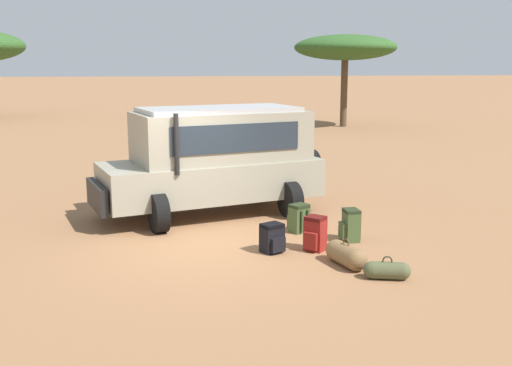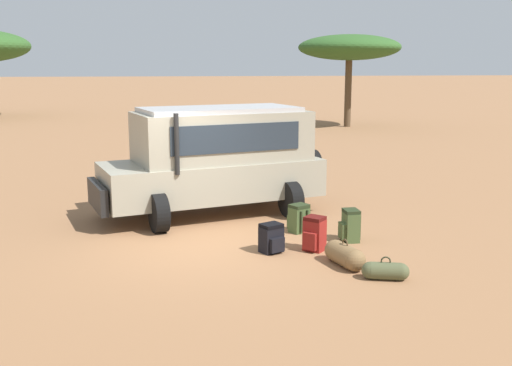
{
  "view_description": "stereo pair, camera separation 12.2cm",
  "coord_description": "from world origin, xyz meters",
  "px_view_note": "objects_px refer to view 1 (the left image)",
  "views": [
    {
      "loc": [
        -0.92,
        -10.98,
        3.39
      ],
      "look_at": [
        1.08,
        0.84,
        1.0
      ],
      "focal_mm": 42.0,
      "sensor_mm": 36.0,
      "label": 1
    },
    {
      "loc": [
        -0.8,
        -11.0,
        3.39
      ],
      "look_at": [
        1.08,
        0.84,
        1.0
      ],
      "focal_mm": 42.0,
      "sensor_mm": 36.0,
      "label": 2
    }
  ],
  "objects_px": {
    "backpack_outermost": "(315,234)",
    "duffel_bag_low_black_case": "(346,255)",
    "backpack_beside_front_wheel": "(350,226)",
    "duffel_bag_soft_canvas": "(387,270)",
    "backpack_cluster_center": "(272,238)",
    "safari_vehicle": "(216,158)",
    "acacia_tree_centre_back": "(345,48)",
    "backpack_near_rear_wheel": "(299,218)"
  },
  "relations": [
    {
      "from": "backpack_beside_front_wheel",
      "to": "backpack_near_rear_wheel",
      "type": "height_order",
      "value": "backpack_beside_front_wheel"
    },
    {
      "from": "backpack_outermost",
      "to": "duffel_bag_soft_canvas",
      "type": "distance_m",
      "value": 1.82
    },
    {
      "from": "backpack_cluster_center",
      "to": "safari_vehicle",
      "type": "bearing_deg",
      "value": 103.29
    },
    {
      "from": "backpack_beside_front_wheel",
      "to": "backpack_cluster_center",
      "type": "distance_m",
      "value": 1.7
    },
    {
      "from": "backpack_outermost",
      "to": "acacia_tree_centre_back",
      "type": "distance_m",
      "value": 22.99
    },
    {
      "from": "duffel_bag_low_black_case",
      "to": "acacia_tree_centre_back",
      "type": "height_order",
      "value": "acacia_tree_centre_back"
    },
    {
      "from": "backpack_beside_front_wheel",
      "to": "duffel_bag_low_black_case",
      "type": "relative_size",
      "value": 0.65
    },
    {
      "from": "backpack_beside_front_wheel",
      "to": "backpack_near_rear_wheel",
      "type": "bearing_deg",
      "value": 137.0
    },
    {
      "from": "backpack_cluster_center",
      "to": "backpack_near_rear_wheel",
      "type": "xyz_separation_m",
      "value": [
        0.79,
        1.24,
        0.02
      ]
    },
    {
      "from": "backpack_beside_front_wheel",
      "to": "duffel_bag_soft_canvas",
      "type": "distance_m",
      "value": 2.14
    },
    {
      "from": "safari_vehicle",
      "to": "backpack_outermost",
      "type": "bearing_deg",
      "value": -63.76
    },
    {
      "from": "safari_vehicle",
      "to": "backpack_cluster_center",
      "type": "height_order",
      "value": "safari_vehicle"
    },
    {
      "from": "backpack_cluster_center",
      "to": "duffel_bag_low_black_case",
      "type": "bearing_deg",
      "value": -40.55
    },
    {
      "from": "backpack_cluster_center",
      "to": "duffel_bag_soft_canvas",
      "type": "bearing_deg",
      "value": -47.5
    },
    {
      "from": "backpack_near_rear_wheel",
      "to": "backpack_outermost",
      "type": "xyz_separation_m",
      "value": [
        0.0,
        -1.26,
        0.03
      ]
    },
    {
      "from": "duffel_bag_soft_canvas",
      "to": "acacia_tree_centre_back",
      "type": "height_order",
      "value": "acacia_tree_centre_back"
    },
    {
      "from": "duffel_bag_soft_canvas",
      "to": "backpack_cluster_center",
      "type": "bearing_deg",
      "value": 132.5
    },
    {
      "from": "backpack_outermost",
      "to": "acacia_tree_centre_back",
      "type": "bearing_deg",
      "value": 70.96
    },
    {
      "from": "backpack_beside_front_wheel",
      "to": "duffel_bag_low_black_case",
      "type": "height_order",
      "value": "backpack_beside_front_wheel"
    },
    {
      "from": "backpack_outermost",
      "to": "duffel_bag_low_black_case",
      "type": "distance_m",
      "value": 0.97
    },
    {
      "from": "duffel_bag_soft_canvas",
      "to": "acacia_tree_centre_back",
      "type": "distance_m",
      "value": 24.36
    },
    {
      "from": "backpack_cluster_center",
      "to": "backpack_outermost",
      "type": "relative_size",
      "value": 0.83
    },
    {
      "from": "backpack_cluster_center",
      "to": "backpack_outermost",
      "type": "distance_m",
      "value": 0.8
    },
    {
      "from": "backpack_beside_front_wheel",
      "to": "backpack_outermost",
      "type": "distance_m",
      "value": 0.96
    },
    {
      "from": "acacia_tree_centre_back",
      "to": "backpack_cluster_center",
      "type": "bearing_deg",
      "value": -110.94
    },
    {
      "from": "acacia_tree_centre_back",
      "to": "duffel_bag_low_black_case",
      "type": "bearing_deg",
      "value": -107.62
    },
    {
      "from": "safari_vehicle",
      "to": "backpack_near_rear_wheel",
      "type": "bearing_deg",
      "value": -50.15
    },
    {
      "from": "safari_vehicle",
      "to": "duffel_bag_soft_canvas",
      "type": "distance_m",
      "value": 5.36
    },
    {
      "from": "backpack_near_rear_wheel",
      "to": "duffel_bag_low_black_case",
      "type": "distance_m",
      "value": 2.2
    },
    {
      "from": "backpack_beside_front_wheel",
      "to": "duffel_bag_low_black_case",
      "type": "xyz_separation_m",
      "value": [
        -0.54,
        -1.39,
        -0.12
      ]
    },
    {
      "from": "duffel_bag_low_black_case",
      "to": "acacia_tree_centre_back",
      "type": "distance_m",
      "value": 23.77
    },
    {
      "from": "safari_vehicle",
      "to": "backpack_outermost",
      "type": "distance_m",
      "value": 3.56
    },
    {
      "from": "safari_vehicle",
      "to": "duffel_bag_soft_canvas",
      "type": "bearing_deg",
      "value": -64.45
    },
    {
      "from": "duffel_bag_low_black_case",
      "to": "duffel_bag_soft_canvas",
      "type": "relative_size",
      "value": 1.31
    },
    {
      "from": "backpack_cluster_center",
      "to": "backpack_near_rear_wheel",
      "type": "bearing_deg",
      "value": 57.4
    },
    {
      "from": "backpack_near_rear_wheel",
      "to": "duffel_bag_soft_canvas",
      "type": "height_order",
      "value": "backpack_near_rear_wheel"
    },
    {
      "from": "backpack_cluster_center",
      "to": "acacia_tree_centre_back",
      "type": "relative_size",
      "value": 0.1
    },
    {
      "from": "backpack_near_rear_wheel",
      "to": "backpack_beside_front_wheel",
      "type": "bearing_deg",
      "value": -43.0
    },
    {
      "from": "duffel_bag_low_black_case",
      "to": "backpack_beside_front_wheel",
      "type": "bearing_deg",
      "value": 68.79
    },
    {
      "from": "backpack_near_rear_wheel",
      "to": "backpack_outermost",
      "type": "relative_size",
      "value": 0.91
    },
    {
      "from": "backpack_near_rear_wheel",
      "to": "backpack_cluster_center",
      "type": "bearing_deg",
      "value": -122.6
    },
    {
      "from": "backpack_beside_front_wheel",
      "to": "duffel_bag_low_black_case",
      "type": "bearing_deg",
      "value": -111.21
    }
  ]
}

